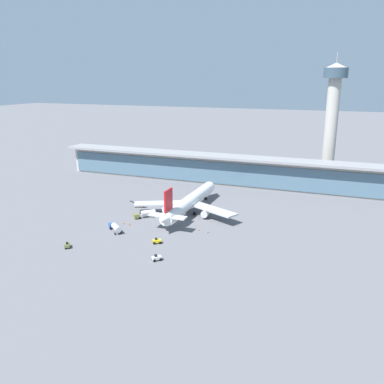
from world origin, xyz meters
TOP-DOWN VIEW (x-y plane):
  - ground_plane at (0.00, 0.00)m, footprint 1200.00×1200.00m
  - airliner_on_stand at (1.47, 12.39)m, footprint 44.36×57.50m
  - service_truck_near_nose_white at (8.81, -33.04)m, footprint 3.21×3.24m
  - service_truck_under_wing_yellow at (3.05, -21.05)m, footprint 3.33×2.97m
  - service_truck_mid_apron_blue at (-15.75, -16.62)m, footprint 7.97×7.34m
  - service_truck_by_tail_olive at (-22.76, -34.84)m, footprint 3.13×3.29m
  - service_truck_on_taxiway_olive at (-12.74, 1.08)m, footprint 7.84×7.49m
  - service_truck_at_far_stand_olive at (-21.43, 12.27)m, footprint 6.92×3.05m
  - terminal_building at (0.00, 64.58)m, footprint 183.60×12.80m
  - control_tower at (50.43, 89.20)m, footprint 12.00×12.00m
  - safety_cone_alpha at (-14.54, -8.64)m, footprint 0.62×0.62m
  - safety_cone_bravo at (12.02, -4.69)m, footprint 0.62×0.62m
  - safety_cone_charlie at (15.79, -5.46)m, footprint 0.62×0.62m
  - safety_cone_delta at (-17.23, -8.33)m, footprint 0.62×0.62m

SIDE VIEW (x-z plane):
  - ground_plane at x=0.00m, z-range 0.00..0.00m
  - safety_cone_alpha at x=-14.54m, z-range -0.03..0.67m
  - safety_cone_bravo at x=12.02m, z-range -0.03..0.67m
  - safety_cone_charlie at x=15.79m, z-range -0.03..0.67m
  - safety_cone_delta at x=-17.23m, z-range -0.03..0.67m
  - service_truck_at_far_stand_olive at x=-21.43m, z-range -0.54..2.16m
  - service_truck_near_nose_white at x=8.81m, z-range -0.15..1.90m
  - service_truck_under_wing_yellow at x=3.05m, z-range -0.15..1.90m
  - service_truck_by_tail_olive at x=-22.76m, z-range -0.15..1.90m
  - service_truck_mid_apron_blue at x=-15.75m, z-range 0.23..3.18m
  - service_truck_on_taxiway_olive at x=-12.74m, z-range 0.23..3.18m
  - airliner_on_stand at x=1.47m, z-range -2.84..12.51m
  - terminal_building at x=0.00m, z-range 0.27..15.47m
  - control_tower at x=50.43m, z-range 3.07..69.05m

